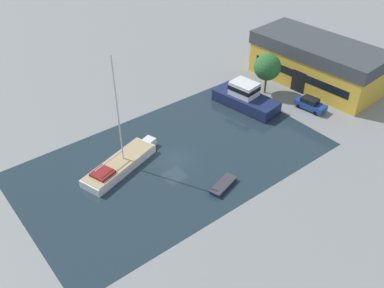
{
  "coord_description": "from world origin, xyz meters",
  "views": [
    {
      "loc": [
        31.81,
        -22.72,
        30.95
      ],
      "look_at": [
        0.0,
        2.65,
        1.0
      ],
      "focal_mm": 40.0,
      "sensor_mm": 36.0,
      "label": 1
    }
  ],
  "objects_px": {
    "warehouse_building": "(317,62)",
    "quay_tree_near_building": "(267,67)",
    "small_dinghy": "(223,185)",
    "motor_cruiser": "(245,98)",
    "parked_car": "(310,104)",
    "sailboat_moored": "(120,164)"
  },
  "relations": [
    {
      "from": "small_dinghy",
      "to": "motor_cruiser",
      "type": "bearing_deg",
      "value": -67.87
    },
    {
      "from": "quay_tree_near_building",
      "to": "parked_car",
      "type": "height_order",
      "value": "quay_tree_near_building"
    },
    {
      "from": "sailboat_moored",
      "to": "parked_car",
      "type": "bearing_deg",
      "value": 61.43
    },
    {
      "from": "warehouse_building",
      "to": "small_dinghy",
      "type": "relative_size",
      "value": 5.07
    },
    {
      "from": "quay_tree_near_building",
      "to": "small_dinghy",
      "type": "bearing_deg",
      "value": -58.08
    },
    {
      "from": "quay_tree_near_building",
      "to": "small_dinghy",
      "type": "distance_m",
      "value": 22.12
    },
    {
      "from": "warehouse_building",
      "to": "motor_cruiser",
      "type": "bearing_deg",
      "value": -101.17
    },
    {
      "from": "warehouse_building",
      "to": "quay_tree_near_building",
      "type": "height_order",
      "value": "warehouse_building"
    },
    {
      "from": "parked_car",
      "to": "sailboat_moored",
      "type": "distance_m",
      "value": 27.35
    },
    {
      "from": "warehouse_building",
      "to": "small_dinghy",
      "type": "height_order",
      "value": "warehouse_building"
    },
    {
      "from": "warehouse_building",
      "to": "motor_cruiser",
      "type": "xyz_separation_m",
      "value": [
        -1.57,
        -12.91,
        -2.07
      ]
    },
    {
      "from": "quay_tree_near_building",
      "to": "sailboat_moored",
      "type": "xyz_separation_m",
      "value": [
        1.87,
        -25.41,
        -3.47
      ]
    },
    {
      "from": "quay_tree_near_building",
      "to": "parked_car",
      "type": "xyz_separation_m",
      "value": [
        7.08,
        1.44,
        -3.25
      ]
    },
    {
      "from": "warehouse_building",
      "to": "motor_cruiser",
      "type": "height_order",
      "value": "warehouse_building"
    },
    {
      "from": "quay_tree_near_building",
      "to": "motor_cruiser",
      "type": "height_order",
      "value": "quay_tree_near_building"
    },
    {
      "from": "motor_cruiser",
      "to": "sailboat_moored",
      "type": "bearing_deg",
      "value": 174.23
    },
    {
      "from": "small_dinghy",
      "to": "warehouse_building",
      "type": "bearing_deg",
      "value": -87.01
    },
    {
      "from": "quay_tree_near_building",
      "to": "motor_cruiser",
      "type": "relative_size",
      "value": 0.62
    },
    {
      "from": "quay_tree_near_building",
      "to": "sailboat_moored",
      "type": "bearing_deg",
      "value": -85.78
    },
    {
      "from": "warehouse_building",
      "to": "small_dinghy",
      "type": "xyz_separation_m",
      "value": [
        9.09,
        -26.53,
        -3.06
      ]
    },
    {
      "from": "parked_car",
      "to": "motor_cruiser",
      "type": "bearing_deg",
      "value": -52.39
    },
    {
      "from": "motor_cruiser",
      "to": "small_dinghy",
      "type": "xyz_separation_m",
      "value": [
        10.67,
        -13.63,
        -0.99
      ]
    }
  ]
}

